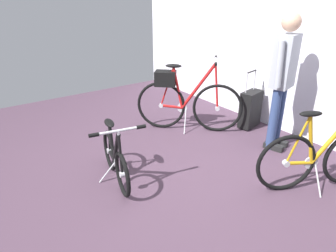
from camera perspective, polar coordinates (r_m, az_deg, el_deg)
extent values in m
plane|color=#473342|center=(3.16, -1.67, -10.74)|extent=(6.80, 6.80, 0.00)
cube|color=silver|center=(4.26, 24.90, 18.08)|extent=(6.80, 0.10, 3.03)
torus|color=black|center=(2.91, -8.73, -9.14)|extent=(0.45, 0.13, 0.45)
cylinder|color=#B7B7BC|center=(2.91, -8.73, -9.14)|extent=(0.07, 0.06, 0.06)
torus|color=black|center=(3.35, -11.14, -4.65)|extent=(0.45, 0.13, 0.45)
cylinder|color=#B7B7BC|center=(3.35, -11.14, -4.65)|extent=(0.07, 0.06, 0.06)
cylinder|color=black|center=(3.26, -10.73, -5.49)|extent=(0.20, 0.08, 0.05)
cylinder|color=black|center=(2.97, -9.91, -4.20)|extent=(0.32, 0.11, 0.44)
cylinder|color=black|center=(3.13, -10.72, -3.12)|extent=(0.12, 0.06, 0.38)
cylinder|color=black|center=(3.26, -10.73, -5.49)|extent=(0.20, 0.07, 0.04)
cylinder|color=black|center=(2.83, -9.09, -5.51)|extent=(0.07, 0.04, 0.40)
cylinder|color=black|center=(3.21, -11.15, -2.30)|extent=(0.14, 0.05, 0.36)
ellipsoid|color=black|center=(3.08, -11.20, 0.58)|extent=(0.23, 0.13, 0.05)
cylinder|color=#B7B7BC|center=(2.74, -9.51, -1.29)|extent=(0.03, 0.03, 0.04)
cylinder|color=#B7B7BC|center=(2.74, -9.53, -0.92)|extent=(0.12, 0.44, 0.03)
cylinder|color=black|center=(2.70, -14.04, -1.70)|extent=(0.05, 0.10, 0.04)
cylinder|color=black|center=(2.79, -5.18, -0.15)|extent=(0.05, 0.10, 0.04)
cylinder|color=#B7B7BC|center=(3.18, -10.29, -6.38)|extent=(0.14, 0.04, 0.14)
cylinder|color=#B7B7BC|center=(3.20, -11.56, -8.71)|extent=(0.06, 0.19, 0.21)
torus|color=black|center=(3.11, 21.66, -6.67)|extent=(0.31, 0.56, 0.61)
cylinder|color=#B7B7BC|center=(3.11, 21.66, -6.67)|extent=(0.07, 0.08, 0.06)
cylinder|color=#BF8C14|center=(3.18, 23.73, -6.50)|extent=(0.15, 0.25, 0.05)
cylinder|color=#BF8C14|center=(3.24, 29.37, -1.59)|extent=(0.23, 0.39, 0.59)
cylinder|color=#BF8C14|center=(3.11, 25.67, -2.45)|extent=(0.10, 0.15, 0.51)
cylinder|color=#BF8C14|center=(3.18, 23.73, -6.50)|extent=(0.14, 0.25, 0.04)
cylinder|color=#BF8C14|center=(3.04, 23.61, -2.53)|extent=(0.10, 0.17, 0.49)
ellipsoid|color=black|center=(2.98, 25.70, 2.13)|extent=(0.18, 0.24, 0.05)
cylinder|color=#B7B7BC|center=(3.25, 25.71, -6.33)|extent=(0.08, 0.13, 0.14)
cylinder|color=#B7B7BC|center=(3.29, 26.79, -9.28)|extent=(0.18, 0.10, 0.28)
torus|color=black|center=(4.19, 9.44, 3.35)|extent=(0.51, 0.52, 0.69)
cylinder|color=#B7B7BC|center=(4.19, 9.44, 3.35)|extent=(0.08, 0.08, 0.06)
torus|color=black|center=(4.25, -1.33, 3.97)|extent=(0.51, 0.52, 0.69)
cylinder|color=#B7B7BC|center=(4.25, -1.33, 3.97)|extent=(0.08, 0.08, 0.06)
cylinder|color=red|center=(4.23, 0.69, 3.75)|extent=(0.24, 0.24, 0.05)
cylinder|color=red|center=(4.10, 5.81, 7.54)|extent=(0.36, 0.36, 0.66)
cylinder|color=red|center=(4.13, 1.92, 7.28)|extent=(0.14, 0.14, 0.58)
cylinder|color=red|center=(4.23, 0.69, 3.75)|extent=(0.23, 0.23, 0.04)
cylinder|color=red|center=(4.09, 9.29, 7.45)|extent=(0.09, 0.09, 0.62)
cylinder|color=red|center=(4.15, -0.17, 7.49)|extent=(0.15, 0.15, 0.56)
ellipsoid|color=black|center=(4.06, 1.07, 11.45)|extent=(0.22, 0.22, 0.05)
cylinder|color=#B7B7BC|center=(4.01, 9.14, 12.00)|extent=(0.03, 0.03, 0.04)
cylinder|color=#B7B7BC|center=(4.01, 9.16, 12.28)|extent=(0.33, 0.33, 0.03)
cylinder|color=black|center=(3.79, 9.14, 11.62)|extent=(0.09, 0.09, 0.04)
cylinder|color=black|center=(4.22, 9.19, 12.88)|extent=(0.09, 0.09, 0.04)
cylinder|color=#B7B7BC|center=(4.22, 2.72, 3.53)|extent=(0.11, 0.11, 0.14)
cylinder|color=#B7B7BC|center=(4.19, 3.30, 0.85)|extent=(0.15, 0.15, 0.32)
cube|color=black|center=(4.12, -0.50, 9.12)|extent=(0.34, 0.34, 0.20)
cylinder|color=navy|center=(3.86, 19.58, 1.18)|extent=(0.11, 0.11, 0.79)
cube|color=black|center=(3.99, 19.54, -3.76)|extent=(0.26, 0.15, 0.07)
cylinder|color=navy|center=(4.00, 20.41, 1.86)|extent=(0.11, 0.11, 0.79)
cube|color=black|center=(4.13, 20.34, -2.93)|extent=(0.26, 0.15, 0.07)
cube|color=#999EA8|center=(3.74, 21.52, 11.45)|extent=(0.28, 0.36, 0.61)
cylinder|color=#999EA8|center=(3.54, 20.61, 10.95)|extent=(0.12, 0.10, 0.51)
cylinder|color=#999EA8|center=(3.93, 22.77, 11.81)|extent=(0.12, 0.13, 0.51)
sphere|color=tan|center=(3.68, 22.58, 17.96)|extent=(0.21, 0.21, 0.21)
cube|color=black|center=(4.46, 15.51, 3.17)|extent=(0.25, 0.39, 0.52)
cylinder|color=#B7B7BC|center=(4.26, 14.82, 7.96)|extent=(0.02, 0.02, 0.28)
cylinder|color=#B7B7BC|center=(4.46, 16.28, 8.50)|extent=(0.02, 0.02, 0.28)
cylinder|color=black|center=(4.33, 15.77, 10.01)|extent=(0.06, 0.23, 0.02)
cylinder|color=black|center=(4.43, 14.98, -0.56)|extent=(0.04, 0.03, 0.04)
cylinder|color=black|center=(4.64, 16.48, 0.39)|extent=(0.04, 0.03, 0.04)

